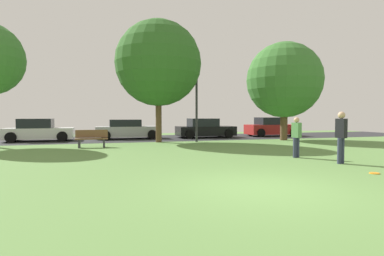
% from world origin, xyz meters
% --- Properties ---
extents(ground_plane, '(44.00, 44.00, 0.00)m').
position_xyz_m(ground_plane, '(0.00, 0.00, 0.00)').
color(ground_plane, '#5B8442').
extents(road_strip, '(44.00, 6.40, 0.01)m').
position_xyz_m(road_strip, '(0.00, 16.00, 0.00)').
color(road_strip, '#28282B').
rests_on(road_strip, ground_plane).
extents(oak_tree_left, '(4.96, 4.96, 6.46)m').
position_xyz_m(oak_tree_left, '(8.19, 11.91, 3.97)').
color(oak_tree_left, brown).
rests_on(oak_tree_left, ground_plane).
extents(birch_tree_lone, '(5.22, 5.22, 7.43)m').
position_xyz_m(birch_tree_lone, '(-0.09, 12.65, 4.81)').
color(birch_tree_lone, brown).
rests_on(birch_tree_lone, ground_plane).
extents(person_thrower, '(0.30, 0.37, 1.78)m').
position_xyz_m(person_thrower, '(4.38, 2.51, 0.99)').
color(person_thrower, '#2D334C').
rests_on(person_thrower, ground_plane).
extents(person_catcher, '(0.30, 0.37, 1.58)m').
position_xyz_m(person_catcher, '(3.84, 4.26, 0.86)').
color(person_catcher, '#2D334C').
rests_on(person_catcher, ground_plane).
extents(frisbee_disc, '(0.27, 0.27, 0.03)m').
position_xyz_m(frisbee_disc, '(3.96, 0.74, 0.01)').
color(frisbee_disc, orange).
rests_on(frisbee_disc, ground_plane).
extents(parked_car_white, '(4.10, 1.98, 1.43)m').
position_xyz_m(parked_car_white, '(-7.31, 15.62, 0.65)').
color(parked_car_white, white).
rests_on(parked_car_white, ground_plane).
extents(parked_car_silver, '(4.43, 1.94, 1.35)m').
position_xyz_m(parked_car_silver, '(-1.69, 16.01, 0.63)').
color(parked_car_silver, '#B7B7BC').
rests_on(parked_car_silver, ground_plane).
extents(parked_car_black, '(4.25, 2.10, 1.41)m').
position_xyz_m(parked_car_black, '(3.92, 15.68, 0.64)').
color(parked_car_black, black).
rests_on(parked_car_black, ground_plane).
extents(parked_car_red, '(4.10, 1.95, 1.48)m').
position_xyz_m(parked_car_red, '(9.55, 15.79, 0.67)').
color(parked_car_red, '#B21E1E').
rests_on(parked_car_red, ground_plane).
extents(park_bench, '(1.60, 0.45, 0.90)m').
position_xyz_m(park_bench, '(-3.94, 10.49, 0.46)').
color(park_bench, brown).
rests_on(park_bench, ground_plane).
extents(street_lamp_post, '(0.14, 0.14, 4.50)m').
position_xyz_m(street_lamp_post, '(2.21, 12.20, 2.25)').
color(street_lamp_post, '#2D2D33').
rests_on(street_lamp_post, ground_plane).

